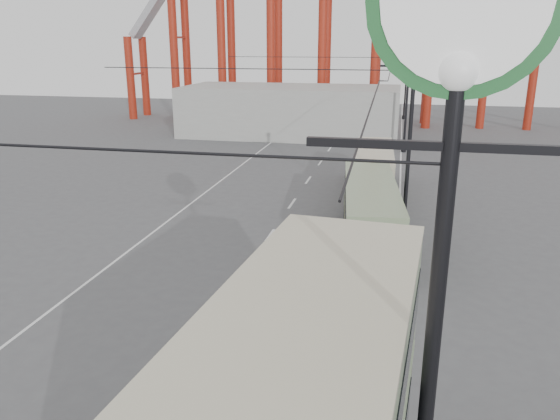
% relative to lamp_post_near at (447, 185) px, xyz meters
% --- Properties ---
extents(road_markings, '(12.52, 120.00, 0.01)m').
position_rel_lamp_post_near_xyz_m(road_markings, '(-6.46, 22.70, -7.86)').
color(road_markings, silver).
rests_on(road_markings, ground).
extents(lamp_post_near, '(3.20, 0.44, 10.80)m').
position_rel_lamp_post_near_xyz_m(lamp_post_near, '(0.00, 0.00, 0.00)').
color(lamp_post_near, black).
rests_on(lamp_post_near, ground).
extents(lamp_post_mid, '(3.20, 0.44, 9.32)m').
position_rel_lamp_post_near_xyz_m(lamp_post_mid, '(0.00, 21.00, -3.18)').
color(lamp_post_mid, black).
rests_on(lamp_post_mid, ground).
extents(lamp_post_far, '(3.20, 0.44, 9.32)m').
position_rel_lamp_post_near_xyz_m(lamp_post_far, '(0.00, 43.00, -3.18)').
color(lamp_post_far, black).
rests_on(lamp_post_far, ground).
extents(lamp_post_distant, '(3.20, 0.44, 9.32)m').
position_rel_lamp_post_near_xyz_m(lamp_post_distant, '(0.00, 65.00, -3.18)').
color(lamp_post_distant, black).
rests_on(lamp_post_distant, ground).
extents(fairground_shed, '(22.00, 10.00, 5.00)m').
position_rel_lamp_post_near_xyz_m(fairground_shed, '(-11.60, 50.00, -5.36)').
color(fairground_shed, '#969792').
rests_on(fairground_shed, ground).
extents(single_decker_green, '(3.47, 10.66, 2.96)m').
position_rel_lamp_post_near_xyz_m(single_decker_green, '(-1.66, 19.22, -6.19)').
color(single_decker_green, gray).
rests_on(single_decker_green, ground).
extents(single_decker_cream, '(2.75, 9.30, 2.86)m').
position_rel_lamp_post_near_xyz_m(single_decker_cream, '(-1.95, 28.62, -6.25)').
color(single_decker_cream, '#BFB699').
rests_on(single_decker_cream, ground).
extents(pedestrian, '(0.73, 0.51, 1.92)m').
position_rel_lamp_post_near_xyz_m(pedestrian, '(-2.82, 9.89, -6.90)').
color(pedestrian, black).
rests_on(pedestrian, ground).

